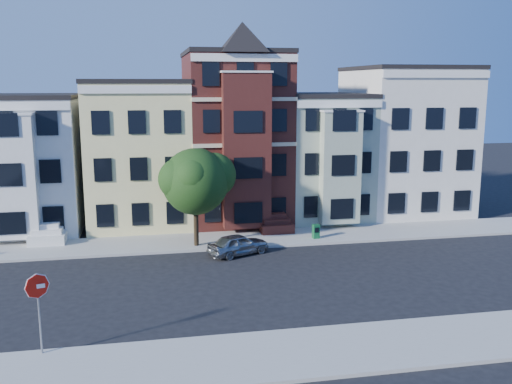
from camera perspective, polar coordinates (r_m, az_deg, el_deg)
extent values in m
plane|color=black|center=(29.71, 2.37, -8.92)|extent=(120.00, 120.00, 0.00)
cube|color=#9E9B93|center=(37.15, -0.50, -4.72)|extent=(60.00, 4.00, 0.15)
cube|color=#9E9B93|center=(22.58, 7.25, -15.43)|extent=(60.00, 4.00, 0.15)
cube|color=silver|center=(42.89, -22.35, 2.60)|extent=(8.00, 9.00, 9.00)
cube|color=#F0E195|center=(41.99, -11.62, 3.73)|extent=(7.00, 9.00, 10.00)
cube|color=#401814|center=(42.39, -2.14, 5.36)|extent=(7.00, 9.00, 12.00)
cube|color=#9BA890|center=(44.03, 6.28, 3.55)|extent=(6.00, 9.00, 9.00)
cube|color=silver|center=(46.47, 14.61, 4.89)|extent=(8.00, 9.00, 11.00)
imported|color=#95979B|center=(33.92, -1.79, -5.25)|extent=(4.04, 2.87, 1.28)
cube|color=#155F31|center=(37.14, 6.01, -3.93)|extent=(0.45, 0.41, 0.91)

